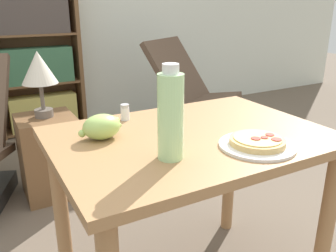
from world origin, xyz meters
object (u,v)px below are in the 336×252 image
at_px(salt_shaker, 125,112).
at_px(side_table, 49,156).
at_px(lounge_chair_far, 193,108).
at_px(drink_bottle, 171,116).
at_px(pizza_on_plate, 257,143).
at_px(grape_bunch, 102,127).
at_px(bookshelf, 37,63).
at_px(table_lamp, 39,71).

height_order(salt_shaker, side_table, salt_shaker).
bearing_deg(lounge_chair_far, drink_bottle, -155.12).
bearing_deg(pizza_on_plate, salt_shaker, 119.93).
bearing_deg(grape_bunch, salt_shaker, 45.81).
bearing_deg(bookshelf, salt_shaker, -90.51).
height_order(grape_bunch, side_table, grape_bunch).
relative_size(salt_shaker, lounge_chair_far, 0.07).
bearing_deg(lounge_chair_far, pizza_on_plate, -147.02).
bearing_deg(drink_bottle, pizza_on_plate, -12.02).
bearing_deg(side_table, drink_bottle, -83.19).
xyz_separation_m(drink_bottle, table_lamp, (-0.16, 1.30, -0.06)).
relative_size(pizza_on_plate, salt_shaker, 3.85).
relative_size(drink_bottle, bookshelf, 0.21).
height_order(pizza_on_plate, salt_shaker, salt_shaker).
xyz_separation_m(pizza_on_plate, table_lamp, (-0.45, 1.37, 0.06)).
relative_size(grape_bunch, side_table, 0.30).
bearing_deg(lounge_chair_far, grape_bunch, -162.63).
relative_size(pizza_on_plate, drink_bottle, 0.87).
height_order(salt_shaker, lounge_chair_far, lounge_chair_far).
height_order(pizza_on_plate, lounge_chair_far, lounge_chair_far).
xyz_separation_m(drink_bottle, salt_shaker, (0.02, 0.42, -0.11)).
height_order(drink_bottle, side_table, drink_bottle).
relative_size(pizza_on_plate, lounge_chair_far, 0.27).
bearing_deg(pizza_on_plate, drink_bottle, 167.98).
distance_m(bookshelf, table_lamp, 1.31).
bearing_deg(table_lamp, drink_bottle, -83.19).
xyz_separation_m(drink_bottle, side_table, (-0.16, 1.30, -0.61)).
bearing_deg(grape_bunch, drink_bottle, -63.78).
bearing_deg(drink_bottle, salt_shaker, 87.13).
xyz_separation_m(side_table, table_lamp, (-0.00, -0.00, 0.55)).
relative_size(pizza_on_plate, grape_bunch, 1.63).
bearing_deg(bookshelf, side_table, -98.66).
relative_size(pizza_on_plate, side_table, 0.49).
bearing_deg(table_lamp, lounge_chair_far, 16.75).
relative_size(drink_bottle, lounge_chair_far, 0.31).
xyz_separation_m(lounge_chair_far, side_table, (-1.35, -0.41, -0.02)).
bearing_deg(drink_bottle, side_table, 96.81).
height_order(grape_bunch, lounge_chair_far, lounge_chair_far).
distance_m(grape_bunch, salt_shaker, 0.22).
relative_size(side_table, table_lamp, 1.32).
relative_size(bookshelf, side_table, 2.62).
xyz_separation_m(salt_shaker, table_lamp, (-0.18, 0.89, 0.04)).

